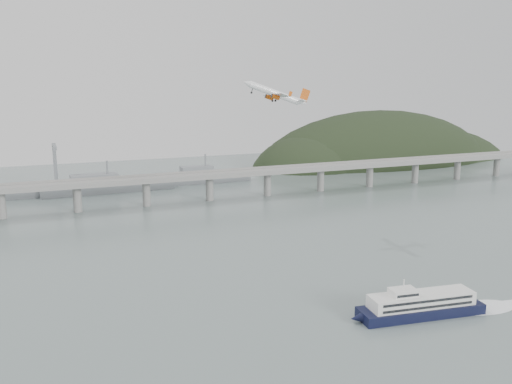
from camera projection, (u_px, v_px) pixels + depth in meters
name	position (u px, v px, depth m)	size (l,w,h in m)	color
ground	(303.00, 294.00, 241.76)	(900.00, 900.00, 0.00)	slate
bridge	(183.00, 180.00, 418.86)	(800.00, 22.00, 23.90)	gray
headland	(387.00, 176.00, 652.57)	(365.00, 155.00, 156.00)	black
ferry	(421.00, 305.00, 218.72)	(86.13, 22.66, 16.27)	black
airliner	(276.00, 94.00, 301.43)	(40.03, 36.44, 16.05)	white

